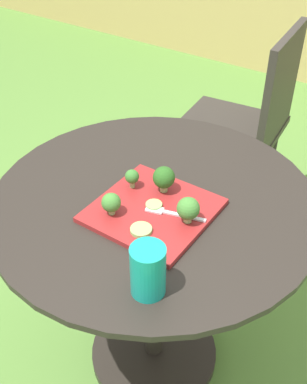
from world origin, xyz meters
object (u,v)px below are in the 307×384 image
object	(u,v)px
drinking_glass	(148,273)
fork	(170,213)
salad_plate	(153,210)
patio_chair	(250,115)

from	to	relation	value
drinking_glass	fork	size ratio (longest dim) A/B	0.78
salad_plate	fork	world-z (taller)	fork
fork	salad_plate	bearing A→B (deg)	-172.42
salad_plate	fork	distance (m)	0.05
patio_chair	salad_plate	size ratio (longest dim) A/B	3.18
patio_chair	drinking_glass	distance (m)	1.25
salad_plate	fork	size ratio (longest dim) A/B	1.85
fork	patio_chair	bearing A→B (deg)	101.96
patio_chair	drinking_glass	xyz separation A→B (m)	(0.29, -1.18, 0.26)
patio_chair	fork	bearing A→B (deg)	-78.04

